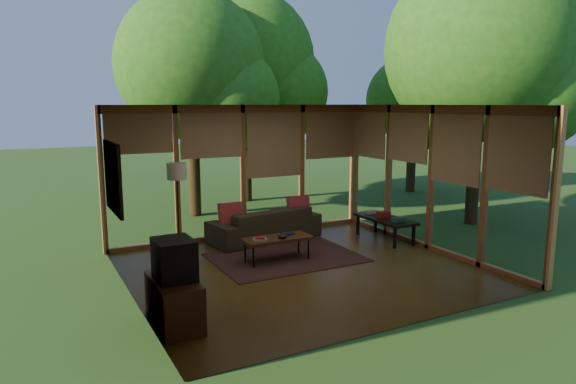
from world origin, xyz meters
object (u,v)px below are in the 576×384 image
sofa (265,224)px  floor_lamp (177,176)px  side_console (385,220)px  coffee_table (277,239)px  television (174,259)px  media_cabinet (174,302)px

sofa → floor_lamp: (-1.75, 0.05, 1.07)m
sofa → side_console: size_ratio=1.62×
coffee_table → side_console: bearing=5.8°
television → coffee_table: bearing=37.9°
media_cabinet → floor_lamp: bearing=73.1°
coffee_table → television: bearing=-142.1°
sofa → television: bearing=41.2°
floor_lamp → coffee_table: (1.34, -1.43, -1.01)m
sofa → coffee_table: bearing=65.2°
television → coffee_table: (2.29, 1.78, -0.46)m
media_cabinet → side_console: (4.87, 2.04, 0.11)m
sofa → television: size_ratio=4.12×
television → floor_lamp: bearing=73.5°
coffee_table → side_console: 2.57m
media_cabinet → side_console: bearing=22.7°
floor_lamp → media_cabinet: bearing=-106.9°
media_cabinet → coffee_table: 2.92m
media_cabinet → television: size_ratio=1.82×
sofa → side_console: 2.43m
television → media_cabinet: bearing=180.0°
floor_lamp → side_console: floor_lamp is taller
sofa → floor_lamp: size_ratio=1.37×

